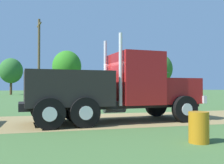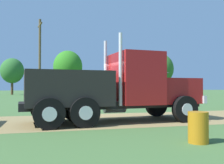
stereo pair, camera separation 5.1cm
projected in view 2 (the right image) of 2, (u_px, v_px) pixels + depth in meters
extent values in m
plane|color=#456935|center=(126.00, 119.00, 11.65)|extent=(200.00, 200.00, 0.00)
cube|color=olive|center=(126.00, 119.00, 11.65)|extent=(120.00, 5.01, 0.01)
cube|color=black|center=(113.00, 104.00, 10.82)|extent=(7.62, 2.20, 0.28)
cube|color=maroon|center=(171.00, 91.00, 11.77)|extent=(2.05, 2.23, 1.11)
cube|color=silver|center=(189.00, 99.00, 12.10)|extent=(0.35, 2.29, 0.32)
cube|color=maroon|center=(134.00, 79.00, 11.17)|extent=(1.98, 2.52, 2.17)
cube|color=#2D3D4C|center=(153.00, 69.00, 11.48)|extent=(0.20, 1.98, 0.95)
cylinder|color=silver|center=(105.00, 72.00, 11.72)|extent=(0.14, 0.14, 2.83)
cylinder|color=silver|center=(121.00, 69.00, 9.95)|extent=(0.14, 0.14, 2.83)
cylinder|color=silver|center=(115.00, 107.00, 11.95)|extent=(1.04, 0.60, 0.52)
cube|color=black|center=(67.00, 88.00, 10.19)|extent=(3.43, 2.64, 1.34)
cylinder|color=black|center=(156.00, 105.00, 12.85)|extent=(1.12, 0.39, 1.10)
cylinder|color=silver|center=(155.00, 105.00, 13.00)|extent=(0.49, 0.08, 0.49)
cylinder|color=black|center=(185.00, 109.00, 10.60)|extent=(1.12, 0.39, 1.10)
cylinder|color=silver|center=(187.00, 109.00, 10.45)|extent=(0.49, 0.08, 0.49)
cylinder|color=black|center=(43.00, 108.00, 11.02)|extent=(1.12, 0.39, 1.10)
cylinder|color=silver|center=(43.00, 108.00, 11.17)|extent=(0.49, 0.08, 0.49)
cylinder|color=black|center=(49.00, 114.00, 8.77)|extent=(1.12, 0.39, 1.10)
cylinder|color=silver|center=(50.00, 114.00, 8.62)|extent=(0.49, 0.08, 0.49)
cylinder|color=black|center=(72.00, 107.00, 11.44)|extent=(1.12, 0.39, 1.10)
cylinder|color=silver|center=(72.00, 107.00, 11.59)|extent=(0.49, 0.08, 0.49)
cylinder|color=black|center=(85.00, 113.00, 9.19)|extent=(1.12, 0.39, 1.10)
cylinder|color=silver|center=(86.00, 113.00, 9.04)|extent=(0.49, 0.08, 0.49)
cube|color=#33723F|center=(77.00, 91.00, 15.89)|extent=(0.28, 0.46, 0.63)
sphere|color=gray|center=(77.00, 83.00, 15.90)|extent=(0.24, 0.24, 0.24)
cube|color=brown|center=(77.00, 103.00, 15.78)|extent=(0.19, 0.17, 0.89)
cube|color=brown|center=(76.00, 103.00, 15.97)|extent=(0.19, 0.17, 0.89)
cylinder|color=#33723F|center=(77.00, 92.00, 15.63)|extent=(0.10, 0.10, 0.60)
cylinder|color=#33723F|center=(76.00, 92.00, 16.16)|extent=(0.10, 0.10, 0.60)
cylinder|color=#B27214|center=(198.00, 127.00, 6.71)|extent=(0.52, 0.52, 0.82)
cube|color=brown|center=(135.00, 86.00, 40.56)|extent=(8.65, 6.17, 3.30)
pyramid|color=#424242|center=(135.00, 70.00, 40.60)|extent=(9.08, 6.48, 0.82)
cube|color=black|center=(130.00, 89.00, 37.86)|extent=(1.79, 0.32, 2.20)
cylinder|color=brown|center=(40.00, 60.00, 27.55)|extent=(0.26, 0.26, 8.75)
cube|color=brown|center=(40.00, 25.00, 27.63)|extent=(0.50, 2.19, 0.14)
cylinder|color=#513823|center=(12.00, 87.00, 47.83)|extent=(0.44, 0.44, 2.78)
ellipsoid|color=#2D652A|center=(12.00, 71.00, 47.89)|extent=(4.25, 4.25, 4.67)
cylinder|color=#513823|center=(68.00, 86.00, 49.37)|extent=(0.44, 0.44, 3.17)
ellipsoid|color=#2F7B1E|center=(68.00, 66.00, 49.45)|extent=(5.55, 5.55, 6.10)
cylinder|color=#513823|center=(160.00, 87.00, 50.23)|extent=(0.44, 0.44, 2.85)
ellipsoid|color=#316825|center=(160.00, 69.00, 50.29)|extent=(5.37, 5.37, 5.91)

